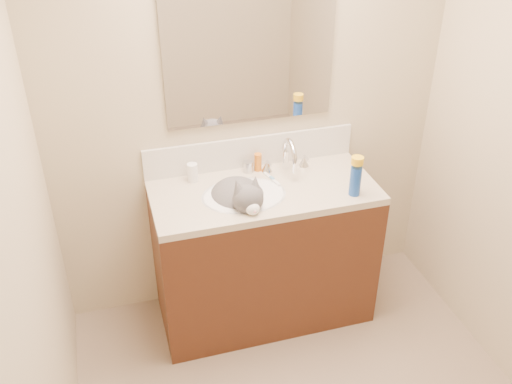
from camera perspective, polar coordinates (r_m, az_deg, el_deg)
room_shell at (r=1.92m, az=9.49°, el=1.80°), size 2.24×2.54×2.52m
vanity_cabinet at (r=3.28m, az=0.77°, el=-6.42°), size 1.20×0.55×0.82m
counter_slab at (r=3.03m, az=0.82°, el=-0.00°), size 1.20×0.55×0.04m
basin at (r=3.00m, az=-1.21°, el=-1.44°), size 0.45×0.36×0.14m
faucet at (r=3.14m, az=3.26°, el=3.39°), size 0.28×0.20×0.21m
cat at (r=2.97m, az=-1.62°, el=-0.82°), size 0.37×0.43×0.33m
backsplash at (r=3.19m, az=-0.54°, el=4.06°), size 1.20×0.02×0.18m
mirror at (r=2.97m, az=-0.60°, el=14.20°), size 0.90×0.02×0.80m
pill_bottle at (r=3.09m, az=-6.36°, el=1.95°), size 0.07×0.07×0.10m
pill_label at (r=3.09m, az=-6.35°, el=1.82°), size 0.07×0.07×0.04m
silver_jar at (r=3.16m, az=-0.78°, el=2.55°), size 0.07×0.07×0.06m
amber_bottle at (r=3.17m, az=0.20°, el=3.01°), size 0.05×0.05×0.10m
toothbrush at (r=3.10m, az=1.60°, el=1.31°), size 0.05×0.15×0.01m
toothbrush_head at (r=3.10m, az=1.60°, el=1.35°), size 0.02×0.03×0.02m
spray_can at (r=2.98m, az=9.90°, el=1.10°), size 0.08×0.08×0.16m
spray_cap at (r=2.92m, az=10.11°, el=3.11°), size 0.08×0.08×0.04m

